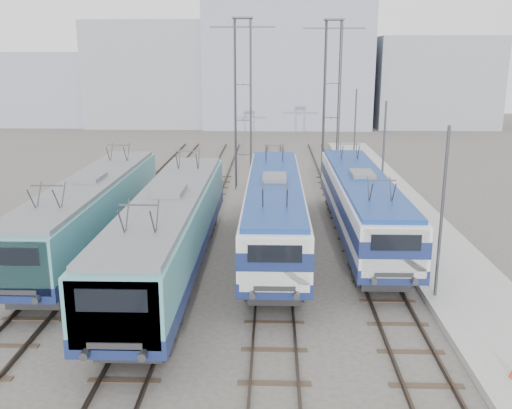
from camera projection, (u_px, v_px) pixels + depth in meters
The scene contains 15 objects.
ground at pixel (213, 322), 20.88m from camera, with size 160.00×160.00×0.00m, color #514C47.
platform at pixel (434, 249), 28.29m from camera, with size 4.00×70.00×0.30m, color #9E9E99.
locomotive_far_left at pixel (91, 209), 27.93m from camera, with size 2.80×17.70×3.33m.
locomotive_center_left at pixel (170, 228), 24.52m from camera, with size 2.92×18.45×3.47m.
locomotive_center_right at pixel (274, 206), 28.21m from camera, with size 2.77×17.47×3.28m.
locomotive_far_right at pixel (361, 201), 29.39m from camera, with size 2.72×17.16×3.23m.
catenary_tower_west at pixel (243, 97), 40.49m from camera, with size 4.50×1.20×12.00m.
catenary_tower_east at pixel (332, 95), 42.23m from camera, with size 4.50×1.20×12.00m.
mast_front at pixel (442, 217), 21.68m from camera, with size 0.12×0.12×7.00m, color #3F4247.
mast_mid at pixel (383, 161), 33.29m from camera, with size 0.12×0.12×7.00m, color #3F4247.
mast_rear at pixel (355, 134), 44.90m from camera, with size 0.12×0.12×7.00m, color #3F4247.
building_west at pixel (158, 74), 79.49m from camera, with size 18.00×12.00×14.00m, color #8E959F.
building_center at pixel (287, 60), 78.47m from camera, with size 22.00×14.00×18.00m, color #9097AF.
building_east at pixel (431, 82), 78.65m from camera, with size 16.00×12.00×12.00m, color #8E959F.
building_far_west at pixel (46, 89), 80.46m from camera, with size 14.00×10.00×10.00m, color #9097AF.
Camera 1 is at (2.15, -19.06, 9.44)m, focal length 40.00 mm.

